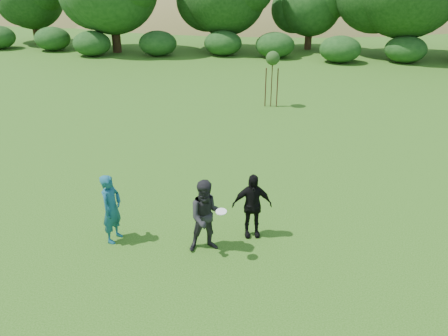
# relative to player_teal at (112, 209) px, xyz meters

# --- Properties ---
(ground) EXTENTS (120.00, 120.00, 0.00)m
(ground) POSITION_rel_player_teal_xyz_m (2.56, -0.36, -0.96)
(ground) COLOR #19470C
(ground) RESTS_ON ground
(player_teal) EXTENTS (0.58, 0.77, 1.91)m
(player_teal) POSITION_rel_player_teal_xyz_m (0.00, 0.00, 0.00)
(player_teal) COLOR #165066
(player_teal) RESTS_ON ground
(player_grey) EXTENTS (1.15, 1.03, 1.97)m
(player_grey) POSITION_rel_player_teal_xyz_m (2.55, -0.04, 0.03)
(player_grey) COLOR black
(player_grey) RESTS_ON ground
(player_black) EXTENTS (1.15, 0.68, 1.83)m
(player_black) POSITION_rel_player_teal_xyz_m (3.60, 0.80, -0.04)
(player_black) COLOR black
(player_black) RESTS_ON ground
(frisbee) EXTENTS (0.27, 0.27, 0.06)m
(frisbee) POSITION_rel_player_teal_xyz_m (2.97, -0.37, 0.40)
(frisbee) COLOR white
(frisbee) RESTS_ON ground
(sapling) EXTENTS (0.70, 0.70, 2.85)m
(sapling) POSITION_rel_player_teal_xyz_m (3.39, 12.93, 1.46)
(sapling) COLOR #361D15
(sapling) RESTS_ON ground
(hillside) EXTENTS (150.00, 72.00, 52.00)m
(hillside) POSITION_rel_player_teal_xyz_m (2.00, 68.09, -12.93)
(hillside) COLOR olive
(hillside) RESTS_ON ground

